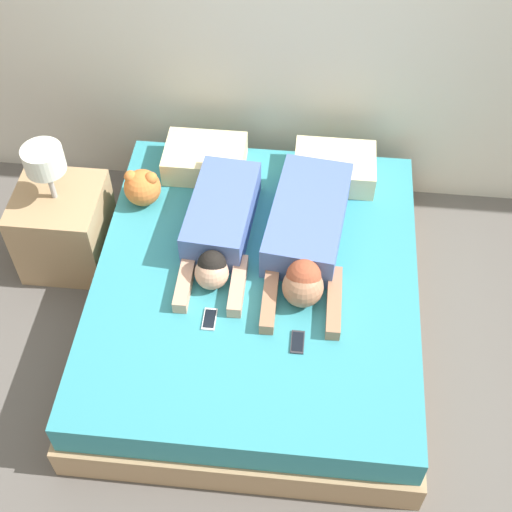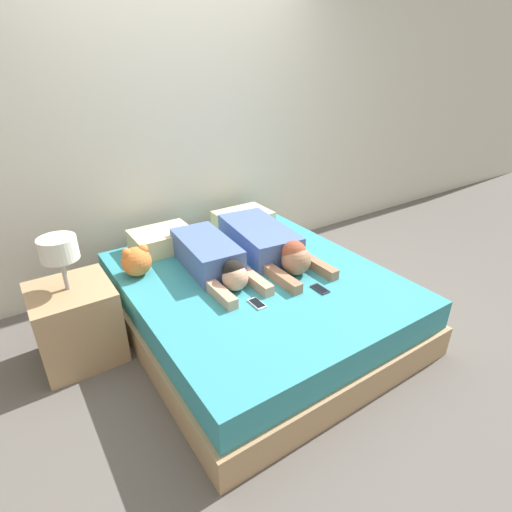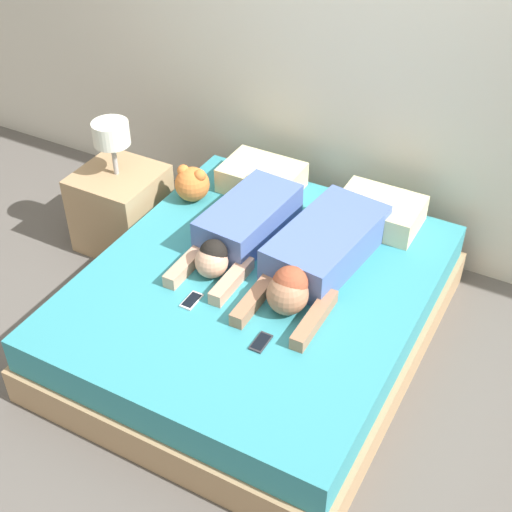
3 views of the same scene
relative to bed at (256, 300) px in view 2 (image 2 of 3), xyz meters
name	(u,v)px [view 2 (image 2 of 3)]	position (x,y,z in m)	size (l,w,h in m)	color
ground_plane	(256,323)	(0.00, 0.00, -0.20)	(12.00, 12.00, 0.00)	#5B5651
wall_back	(178,122)	(0.00, 1.14, 1.10)	(12.00, 0.06, 2.60)	beige
bed	(256,300)	(0.00, 0.00, 0.00)	(1.73, 1.99, 0.41)	tan
pillow_head_left	(162,240)	(-0.38, 0.76, 0.29)	(0.46, 0.34, 0.15)	beige
pillow_head_right	(243,220)	(0.38, 0.76, 0.29)	(0.46, 0.34, 0.15)	beige
person_left	(212,258)	(-0.22, 0.23, 0.31)	(0.36, 0.93, 0.21)	#4C66A5
person_right	(267,243)	(0.25, 0.21, 0.31)	(0.46, 1.08, 0.24)	#4C66A5
cell_phone_left	(257,304)	(-0.20, -0.31, 0.21)	(0.06, 0.13, 0.01)	silver
cell_phone_right	(320,289)	(0.24, -0.40, 0.21)	(0.06, 0.13, 0.01)	#2D2D33
plush_toy	(136,261)	(-0.68, 0.47, 0.32)	(0.21, 0.21, 0.22)	orange
nightstand	(76,319)	(-1.15, 0.35, 0.08)	(0.48, 0.48, 0.85)	tan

